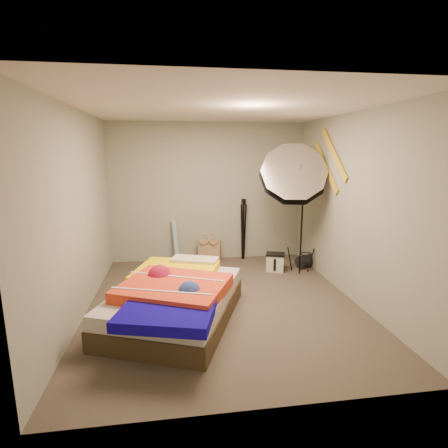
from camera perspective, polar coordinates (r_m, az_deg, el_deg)
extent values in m
plane|color=#4F463C|center=(4.80, -0.15, -12.70)|extent=(4.00, 4.00, 0.00)
plane|color=silver|center=(4.39, -0.17, 18.48)|extent=(4.00, 4.00, 0.00)
plane|color=gray|center=(6.39, -2.71, 5.15)|extent=(3.50, 0.00, 3.50)
plane|color=gray|center=(2.51, 6.32, -5.36)|extent=(3.50, 0.00, 3.50)
plane|color=gray|center=(4.53, -22.67, 1.49)|extent=(0.00, 4.00, 4.00)
plane|color=gray|center=(4.98, 20.21, 2.54)|extent=(0.00, 4.00, 4.00)
cube|color=tan|center=(6.39, -2.35, -4.47)|extent=(0.44, 0.31, 0.41)
cylinder|color=#4A8FB6|center=(6.42, -7.93, -2.87)|extent=(0.17, 0.23, 0.76)
cube|color=beige|center=(5.98, 8.34, -6.31)|extent=(0.34, 0.29, 0.28)
cylinder|color=black|center=(6.31, 13.24, -5.88)|extent=(0.41, 0.35, 0.21)
cube|color=gold|center=(5.45, 17.53, 10.86)|extent=(0.02, 0.91, 0.78)
cube|color=gold|center=(5.68, 16.31, 8.92)|extent=(0.02, 0.91, 0.78)
cube|color=#403220|center=(4.35, -7.93, -13.79)|extent=(1.85, 2.16, 0.24)
cube|color=beige|center=(4.27, -8.00, -11.36)|extent=(1.80, 2.11, 0.16)
cube|color=yellow|center=(4.63, -7.82, -7.92)|extent=(1.21, 1.13, 0.13)
cube|color=#E04224|center=(4.08, -8.15, -10.39)|extent=(1.44, 1.35, 0.15)
cube|color=#0F05A6|center=(3.58, -9.25, -14.18)|extent=(1.07, 0.94, 0.11)
cube|color=#DDA2B4|center=(4.90, -4.82, -6.28)|extent=(0.70, 0.48, 0.13)
cylinder|color=black|center=(5.86, 12.58, 0.39)|extent=(0.04, 0.04, 1.72)
cube|color=black|center=(5.76, 12.94, 8.27)|extent=(0.08, 0.08, 0.11)
cone|color=silver|center=(5.61, 11.21, 7.71)|extent=(1.41, 1.11, 1.26)
cylinder|color=black|center=(6.49, 3.17, -1.33)|extent=(0.04, 0.04, 1.03)
cube|color=black|center=(6.39, 3.23, 3.66)|extent=(0.07, 0.07, 0.11)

